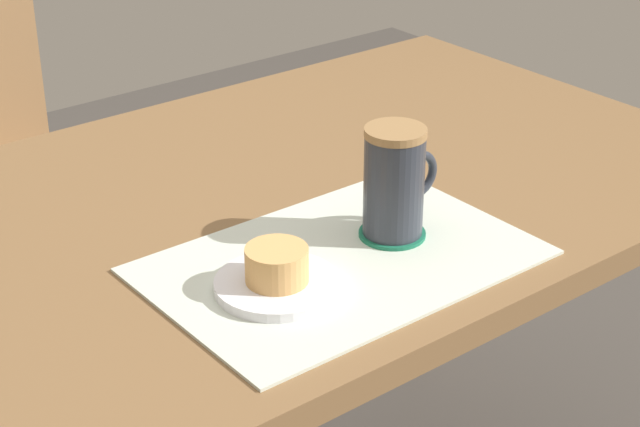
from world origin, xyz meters
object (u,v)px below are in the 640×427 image
(pastry_plate, at_px, (277,285))
(dining_table, at_px, (283,240))
(pastry, at_px, (277,265))
(coffee_mug, at_px, (395,181))

(pastry_plate, bearing_deg, dining_table, 52.10)
(pastry, distance_m, coffee_mug, 0.20)
(dining_table, distance_m, pastry_plate, 0.28)
(dining_table, relative_size, pastry, 17.69)
(dining_table, distance_m, pastry, 0.29)
(dining_table, height_order, pastry, pastry)
(pastry_plate, xyz_separation_m, coffee_mug, (0.19, 0.02, 0.07))
(pastry_plate, height_order, pastry, pastry)
(coffee_mug, bearing_deg, pastry, -175.05)
(pastry_plate, distance_m, pastry, 0.03)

